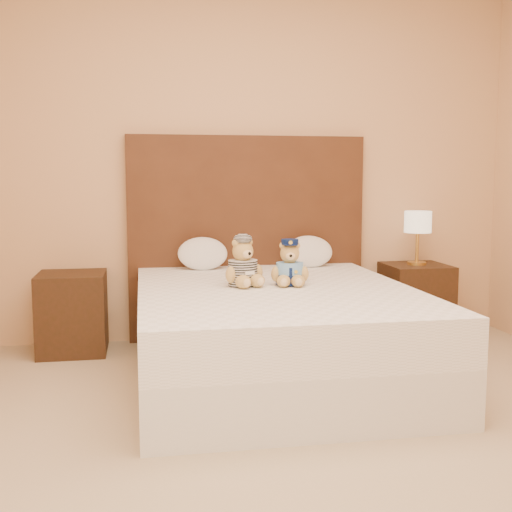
{
  "coord_description": "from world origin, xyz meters",
  "views": [
    {
      "loc": [
        -0.77,
        -2.46,
        1.19
      ],
      "look_at": [
        -0.07,
        1.45,
        0.71
      ],
      "focal_mm": 45.0,
      "sensor_mm": 36.0,
      "label": 1
    }
  ],
  "objects_px": {
    "lamp": "(418,225)",
    "bed": "(275,333)",
    "nightstand_left": "(73,313)",
    "teddy_police": "(290,263)",
    "teddy_prisoner": "(243,262)",
    "pillow_left": "(203,252)",
    "pillow_right": "(309,250)",
    "nightstand_right": "(416,301)"
  },
  "relations": [
    {
      "from": "teddy_police",
      "to": "teddy_prisoner",
      "type": "height_order",
      "value": "teddy_prisoner"
    },
    {
      "from": "nightstand_left",
      "to": "teddy_police",
      "type": "distance_m",
      "value": 1.59
    },
    {
      "from": "nightstand_left",
      "to": "teddy_prisoner",
      "type": "xyz_separation_m",
      "value": [
        1.07,
        -0.72,
        0.42
      ]
    },
    {
      "from": "nightstand_right",
      "to": "lamp",
      "type": "xyz_separation_m",
      "value": [
        -0.0,
        0.0,
        0.57
      ]
    },
    {
      "from": "lamp",
      "to": "pillow_right",
      "type": "bearing_deg",
      "value": 177.91
    },
    {
      "from": "teddy_police",
      "to": "teddy_prisoner",
      "type": "relative_size",
      "value": 0.95
    },
    {
      "from": "bed",
      "to": "teddy_prisoner",
      "type": "xyz_separation_m",
      "value": [
        -0.18,
        0.08,
        0.42
      ]
    },
    {
      "from": "nightstand_right",
      "to": "lamp",
      "type": "height_order",
      "value": "lamp"
    },
    {
      "from": "bed",
      "to": "teddy_police",
      "type": "distance_m",
      "value": 0.43
    },
    {
      "from": "nightstand_right",
      "to": "teddy_prisoner",
      "type": "bearing_deg",
      "value": -153.19
    },
    {
      "from": "teddy_police",
      "to": "pillow_right",
      "type": "bearing_deg",
      "value": 75.22
    },
    {
      "from": "lamp",
      "to": "bed",
      "type": "bearing_deg",
      "value": -147.38
    },
    {
      "from": "pillow_left",
      "to": "teddy_prisoner",
      "type": "bearing_deg",
      "value": -77.41
    },
    {
      "from": "pillow_left",
      "to": "bed",
      "type": "bearing_deg",
      "value": -67.11
    },
    {
      "from": "bed",
      "to": "teddy_police",
      "type": "xyz_separation_m",
      "value": [
        0.1,
        0.06,
        0.41
      ]
    },
    {
      "from": "bed",
      "to": "nightstand_left",
      "type": "xyz_separation_m",
      "value": [
        -1.25,
        0.8,
        -0.0
      ]
    },
    {
      "from": "teddy_police",
      "to": "pillow_right",
      "type": "height_order",
      "value": "teddy_police"
    },
    {
      "from": "teddy_police",
      "to": "pillow_right",
      "type": "xyz_separation_m",
      "value": [
        0.33,
        0.77,
        -0.01
      ]
    },
    {
      "from": "nightstand_left",
      "to": "pillow_right",
      "type": "distance_m",
      "value": 1.72
    },
    {
      "from": "pillow_right",
      "to": "lamp",
      "type": "bearing_deg",
      "value": -2.09
    },
    {
      "from": "nightstand_left",
      "to": "teddy_prisoner",
      "type": "height_order",
      "value": "teddy_prisoner"
    },
    {
      "from": "nightstand_left",
      "to": "nightstand_right",
      "type": "distance_m",
      "value": 2.5
    },
    {
      "from": "lamp",
      "to": "teddy_police",
      "type": "bearing_deg",
      "value": -147.18
    },
    {
      "from": "nightstand_right",
      "to": "teddy_prisoner",
      "type": "distance_m",
      "value": 1.66
    },
    {
      "from": "pillow_left",
      "to": "pillow_right",
      "type": "distance_m",
      "value": 0.78
    },
    {
      "from": "nightstand_left",
      "to": "teddy_police",
      "type": "relative_size",
      "value": 2.0
    },
    {
      "from": "teddy_prisoner",
      "to": "lamp",
      "type": "bearing_deg",
      "value": 5.44
    },
    {
      "from": "nightstand_right",
      "to": "teddy_prisoner",
      "type": "xyz_separation_m",
      "value": [
        -1.43,
        -0.72,
        0.42
      ]
    },
    {
      "from": "teddy_prisoner",
      "to": "pillow_right",
      "type": "height_order",
      "value": "teddy_prisoner"
    },
    {
      "from": "bed",
      "to": "lamp",
      "type": "relative_size",
      "value": 5.0
    },
    {
      "from": "nightstand_left",
      "to": "pillow_left",
      "type": "height_order",
      "value": "pillow_left"
    },
    {
      "from": "lamp",
      "to": "pillow_right",
      "type": "relative_size",
      "value": 1.15
    },
    {
      "from": "teddy_prisoner",
      "to": "pillow_left",
      "type": "distance_m",
      "value": 0.77
    },
    {
      "from": "nightstand_left",
      "to": "teddy_prisoner",
      "type": "relative_size",
      "value": 1.89
    },
    {
      "from": "lamp",
      "to": "nightstand_left",
      "type": "bearing_deg",
      "value": 180.0
    },
    {
      "from": "bed",
      "to": "teddy_prisoner",
      "type": "relative_size",
      "value": 6.87
    },
    {
      "from": "bed",
      "to": "lamp",
      "type": "distance_m",
      "value": 1.59
    },
    {
      "from": "teddy_police",
      "to": "teddy_prisoner",
      "type": "xyz_separation_m",
      "value": [
        -0.28,
        0.02,
        0.01
      ]
    },
    {
      "from": "teddy_police",
      "to": "pillow_right",
      "type": "relative_size",
      "value": 0.79
    },
    {
      "from": "teddy_prisoner",
      "to": "pillow_left",
      "type": "xyz_separation_m",
      "value": [
        -0.17,
        0.75,
        -0.02
      ]
    },
    {
      "from": "bed",
      "to": "nightstand_left",
      "type": "height_order",
      "value": "same"
    },
    {
      "from": "nightstand_left",
      "to": "lamp",
      "type": "relative_size",
      "value": 1.38
    }
  ]
}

